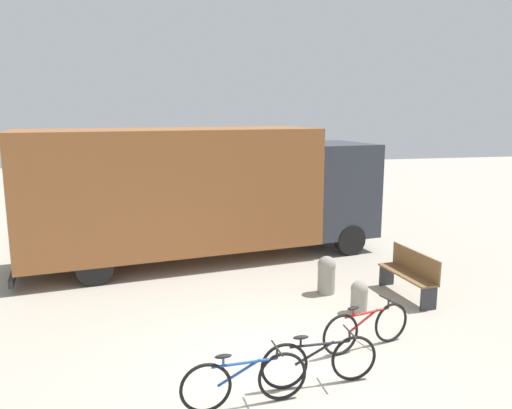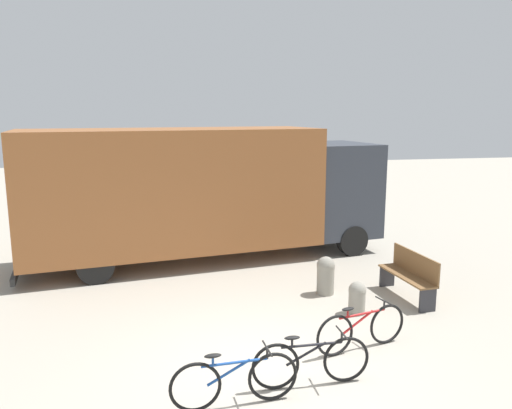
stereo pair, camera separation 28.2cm
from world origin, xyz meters
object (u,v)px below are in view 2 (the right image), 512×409
at_px(delivery_truck, 204,189).
at_px(bollard_far_bench, 326,274).
at_px(bollard_near_bench, 357,297).
at_px(bicycle_middle, 311,361).
at_px(bicycle_far, 361,328).
at_px(bicycle_near, 234,380).
at_px(park_bench, 410,274).

bearing_deg(delivery_truck, bollard_far_bench, -62.88).
xyz_separation_m(bollard_near_bench, bollard_far_bench, (-0.23, 1.10, 0.10)).
relative_size(bicycle_middle, bicycle_far, 1.02).
relative_size(bicycle_far, bollard_near_bench, 2.66).
distance_m(bicycle_middle, bollard_near_bench, 2.77).
relative_size(bicycle_near, bicycle_middle, 1.00).
distance_m(bicycle_near, bollard_near_bench, 3.71).
height_order(bicycle_middle, bollard_far_bench, bollard_far_bench).
bearing_deg(bollard_near_bench, delivery_truck, 119.92).
distance_m(park_bench, bollard_far_bench, 1.69).
height_order(bicycle_near, bollard_far_bench, bollard_far_bench).
distance_m(park_bench, bicycle_near, 5.10).
distance_m(delivery_truck, bicycle_far, 6.06).
bearing_deg(park_bench, bicycle_near, 122.81).
distance_m(bicycle_middle, bicycle_far, 1.40).
bearing_deg(delivery_truck, bicycle_far, -79.31).
distance_m(delivery_truck, bicycle_near, 6.86).
height_order(bicycle_near, bollard_near_bench, bicycle_near).
bearing_deg(bicycle_middle, bollard_near_bench, 54.47).
bearing_deg(park_bench, bicycle_far, 131.83).
xyz_separation_m(bicycle_middle, bollard_near_bench, (1.63, 2.24, -0.03)).
bearing_deg(park_bench, bicycle_middle, 129.09).
relative_size(delivery_truck, bicycle_near, 5.54).
relative_size(bicycle_middle, bollard_far_bench, 2.11).
xyz_separation_m(bicycle_near, bollard_far_bench, (2.51, 3.61, 0.07)).
bearing_deg(bicycle_far, bicycle_near, -166.72).
height_order(park_bench, bollard_near_bench, park_bench).
distance_m(park_bench, bicycle_middle, 4.07).
height_order(delivery_truck, bicycle_far, delivery_truck).
bearing_deg(bicycle_middle, bicycle_far, 38.06).
bearing_deg(delivery_truck, park_bench, -52.26).
relative_size(delivery_truck, bollard_far_bench, 11.69).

